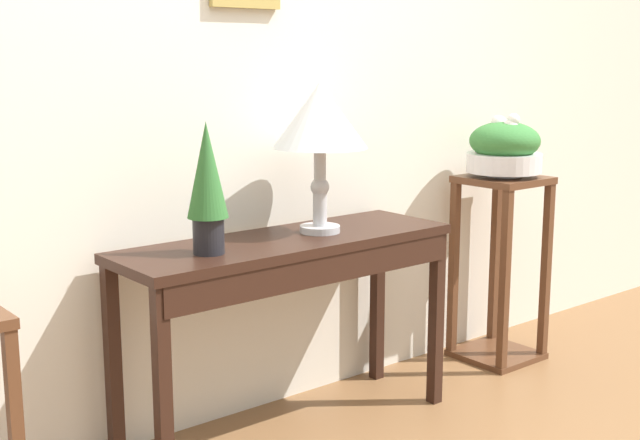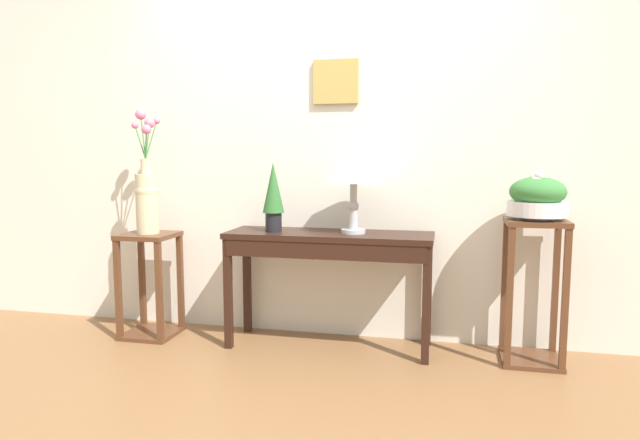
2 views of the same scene
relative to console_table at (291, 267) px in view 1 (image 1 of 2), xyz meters
The scene contains 6 objects.
back_wall_with_art 0.84m from the console_table, 100.04° to the left, with size 9.00×0.13×2.80m.
console_table is the anchor object (origin of this frame).
table_lamp 0.53m from the console_table, ahead, with size 0.34×0.34×0.54m.
potted_plant_on_console 0.48m from the console_table, behind, with size 0.13×0.13×0.43m.
pedestal_stand_right 1.22m from the console_table, ahead, with size 0.34×0.34×0.84m.
planter_bowl_wide_right 1.25m from the console_table, ahead, with size 0.33×0.33×0.28m.
Camera 1 is at (-1.71, -1.30, 1.36)m, focal length 47.50 mm.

